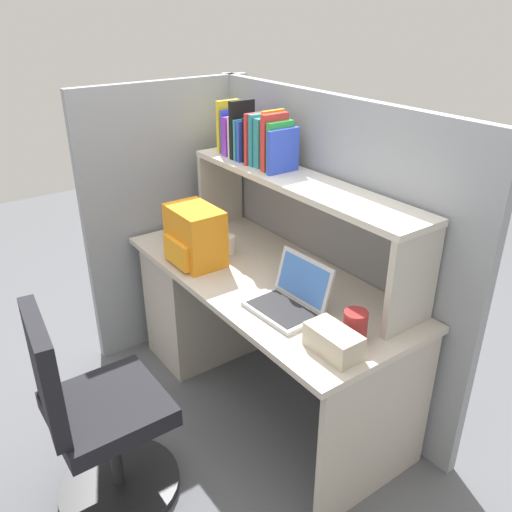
% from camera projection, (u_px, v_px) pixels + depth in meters
% --- Properties ---
extents(ground_plane, '(8.00, 8.00, 0.00)m').
position_uv_depth(ground_plane, '(263.00, 394.00, 2.89)').
color(ground_plane, '#595B60').
extents(desk, '(1.60, 0.70, 0.73)m').
position_uv_depth(desk, '(223.00, 300.00, 3.00)').
color(desk, beige).
rests_on(desk, ground_plane).
extents(cubicle_partition_rear, '(1.84, 0.05, 1.55)m').
position_uv_depth(cubicle_partition_rear, '(323.00, 248.00, 2.75)').
color(cubicle_partition_rear, gray).
rests_on(cubicle_partition_rear, ground_plane).
extents(cubicle_partition_left, '(0.05, 1.06, 1.55)m').
position_uv_depth(cubicle_partition_left, '(172.00, 216.00, 3.14)').
color(cubicle_partition_left, gray).
rests_on(cubicle_partition_left, ground_plane).
extents(overhead_hutch, '(1.44, 0.28, 0.45)m').
position_uv_depth(overhead_hutch, '(299.00, 199.00, 2.52)').
color(overhead_hutch, '#BCB7AC').
rests_on(overhead_hutch, desk).
extents(reference_books_on_shelf, '(0.51, 0.19, 0.30)m').
position_uv_depth(reference_books_on_shelf, '(255.00, 138.00, 2.68)').
color(reference_books_on_shelf, yellow).
rests_on(reference_books_on_shelf, overhead_hutch).
extents(laptop, '(0.32, 0.27, 0.22)m').
position_uv_depth(laptop, '(290.00, 299.00, 2.27)').
color(laptop, '#B7BABF').
rests_on(laptop, desk).
extents(backpack, '(0.30, 0.23, 0.29)m').
position_uv_depth(backpack, '(194.00, 236.00, 2.64)').
color(backpack, orange).
rests_on(backpack, desk).
extents(computer_mouse, '(0.07, 0.11, 0.03)m').
position_uv_depth(computer_mouse, '(188.00, 242.00, 2.88)').
color(computer_mouse, '#262628').
rests_on(computer_mouse, desk).
extents(paper_cup, '(0.08, 0.08, 0.09)m').
position_uv_depth(paper_cup, '(228.00, 244.00, 2.78)').
color(paper_cup, white).
rests_on(paper_cup, desk).
extents(tissue_box, '(0.22, 0.12, 0.10)m').
position_uv_depth(tissue_box, '(333.00, 341.00, 1.99)').
color(tissue_box, '#BFB299').
rests_on(tissue_box, desk).
extents(snack_canister, '(0.10, 0.10, 0.12)m').
position_uv_depth(snack_canister, '(355.00, 326.00, 2.06)').
color(snack_canister, maroon).
rests_on(snack_canister, desk).
extents(office_chair, '(0.52, 0.52, 0.93)m').
position_uv_depth(office_chair, '(96.00, 424.00, 2.14)').
color(office_chair, black).
rests_on(office_chair, ground_plane).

